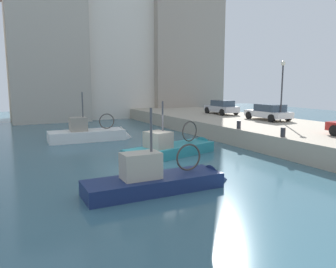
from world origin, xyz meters
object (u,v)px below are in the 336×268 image
Objects in this scene: fishing_boat_white at (92,139)px; mooring_bollard_south at (283,132)px; fishing_boat_teal at (175,153)px; quay_streetlamp at (282,81)px; fishing_boat_navy at (162,187)px; parked_car_silver at (222,107)px; mooring_bollard_mid at (239,125)px; parked_car_white at (269,112)px.

mooring_bollard_south is at bearing -51.87° from fishing_boat_white.
mooring_bollard_south is (5.34, -3.38, 1.35)m from fishing_boat_teal.
quay_streetlamp is (14.14, -5.09, 4.34)m from fishing_boat_white.
fishing_boat_teal is 6.46m from mooring_bollard_south.
fishing_boat_white reaches higher than fishing_boat_navy.
fishing_boat_teal is at bearing -137.15° from parked_car_silver.
mooring_bollard_south is 4.00m from mooring_bollard_mid.
mooring_bollard_south is (8.91, 2.23, 1.34)m from fishing_boat_navy.
mooring_bollard_south and mooring_bollard_mid have the same top height.
parked_car_white is 7.28× the size of mooring_bollard_south.
parked_car_silver is at bearing 9.97° from fishing_boat_white.
quay_streetlamp is at bearing -19.80° from fishing_boat_white.
fishing_boat_navy is 9.28m from mooring_bollard_south.
parked_car_white is 6.22m from parked_car_silver.
fishing_boat_navy reaches higher than fishing_boat_teal.
fishing_boat_white is 1.62× the size of parked_car_silver.
quay_streetlamp is (0.03, -1.30, 2.56)m from parked_car_white.
mooring_bollard_south is at bearing -111.81° from parked_car_silver.
parked_car_silver reaches higher than mooring_bollard_mid.
mooring_bollard_mid is at bearing -151.66° from parked_car_white.
mooring_bollard_mid is at bearing -163.00° from quay_streetlamp.
fishing_boat_teal is at bearing 57.50° from fishing_boat_navy.
parked_car_white is (14.11, -3.79, 1.78)m from fishing_boat_white.
fishing_boat_white reaches higher than parked_car_white.
mooring_bollard_south is 8.58m from quay_streetlamp.
fishing_boat_navy is 11.71× the size of mooring_bollard_south.
fishing_boat_navy is 1.62× the size of parked_car_silver.
mooring_bollard_mid is (8.49, -6.82, 1.36)m from fishing_boat_white.
mooring_bollard_mid is 6.62m from quay_streetlamp.
fishing_boat_white reaches higher than fishing_boat_teal.
fishing_boat_teal reaches higher than parked_car_silver.
quay_streetlamp reaches higher than mooring_bollard_south.
parked_car_silver is 10.66m from mooring_bollard_mid.
fishing_boat_white is 13.82m from mooring_bollard_south.
mooring_bollard_mid is at bearing 6.66° from fishing_boat_teal.
fishing_boat_teal is 12.04m from quay_streetlamp.
parked_car_white is (14.53, 9.26, 1.75)m from fishing_boat_navy.
quay_streetlamp is at bearing 28.67° from fishing_boat_navy.
fishing_boat_navy is 13.06m from fishing_boat_white.
parked_car_white is at bearing -15.03° from fishing_boat_white.
parked_car_white is 2.88m from quay_streetlamp.
mooring_bollard_south is at bearing 14.07° from fishing_boat_navy.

